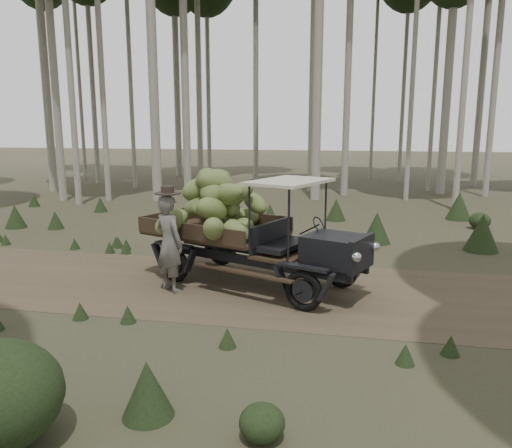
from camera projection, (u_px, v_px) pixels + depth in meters
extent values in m
plane|color=#473D2B|center=(150.00, 282.00, 10.44)|extent=(120.00, 120.00, 0.00)
cube|color=brown|center=(150.00, 282.00, 10.44)|extent=(70.00, 4.00, 0.01)
cube|color=black|center=(334.00, 250.00, 9.15)|extent=(1.26, 1.24, 0.54)
cube|color=black|center=(362.00, 254.00, 8.85)|extent=(0.46, 0.95, 0.61)
cube|color=black|center=(270.00, 236.00, 9.88)|extent=(0.59, 1.30, 0.54)
cube|color=#38281C|center=(216.00, 232.00, 10.64)|extent=(3.21, 2.68, 0.08)
cube|color=#38281C|center=(240.00, 218.00, 11.33)|extent=(2.56, 1.10, 0.31)
cube|color=#38281C|center=(188.00, 231.00, 9.89)|extent=(2.56, 1.10, 0.31)
cube|color=#38281C|center=(168.00, 218.00, 11.36)|extent=(0.73, 1.66, 0.31)
cube|color=beige|center=(290.00, 182.00, 9.44)|extent=(1.68, 1.97, 0.06)
cube|color=black|center=(266.00, 252.00, 10.46)|extent=(4.21, 1.81, 0.18)
cube|color=black|center=(246.00, 260.00, 9.85)|extent=(4.21, 1.81, 0.18)
torus|color=black|center=(341.00, 270.00, 10.01)|extent=(0.74, 0.41, 0.75)
torus|color=black|center=(303.00, 291.00, 8.73)|extent=(0.74, 0.41, 0.75)
torus|color=black|center=(221.00, 250.00, 11.67)|extent=(0.74, 0.41, 0.75)
torus|color=black|center=(174.00, 265.00, 10.39)|extent=(0.74, 0.41, 0.75)
sphere|color=beige|center=(375.00, 247.00, 9.16)|extent=(0.18, 0.18, 0.18)
sphere|color=beige|center=(356.00, 257.00, 8.44)|extent=(0.18, 0.18, 0.18)
ellipsoid|color=olive|center=(244.00, 228.00, 10.01)|extent=(0.63, 0.78, 0.43)
ellipsoid|color=olive|center=(212.00, 209.00, 10.02)|extent=(0.83, 1.04, 0.71)
ellipsoid|color=olive|center=(236.00, 194.00, 10.19)|extent=(0.95, 0.81, 0.65)
ellipsoid|color=olive|center=(208.00, 179.00, 10.34)|extent=(0.77, 0.86, 0.61)
ellipsoid|color=olive|center=(213.00, 212.00, 11.55)|extent=(1.00, 0.70, 0.76)
ellipsoid|color=olive|center=(198.00, 206.00, 10.74)|extent=(0.80, 0.50, 0.62)
ellipsoid|color=olive|center=(213.00, 192.00, 10.21)|extent=(0.62, 0.90, 0.67)
ellipsoid|color=olive|center=(216.00, 183.00, 10.25)|extent=(0.94, 1.04, 0.69)
ellipsoid|color=olive|center=(234.00, 229.00, 9.88)|extent=(0.66, 0.82, 0.45)
ellipsoid|color=olive|center=(210.00, 210.00, 10.24)|extent=(0.83, 0.58, 0.47)
ellipsoid|color=olive|center=(198.00, 189.00, 10.78)|extent=(0.96, 0.84, 0.68)
ellipsoid|color=olive|center=(211.00, 183.00, 10.32)|extent=(0.78, 0.78, 0.53)
ellipsoid|color=olive|center=(241.00, 218.00, 10.98)|extent=(0.90, 0.65, 0.48)
ellipsoid|color=olive|center=(255.00, 203.00, 10.56)|extent=(0.84, 0.87, 0.58)
ellipsoid|color=olive|center=(232.00, 195.00, 10.38)|extent=(0.76, 0.81, 0.48)
ellipsoid|color=olive|center=(216.00, 183.00, 10.33)|extent=(0.69, 0.77, 0.43)
ellipsoid|color=olive|center=(236.00, 233.00, 9.63)|extent=(0.88, 0.74, 0.61)
ellipsoid|color=olive|center=(229.00, 207.00, 10.50)|extent=(0.77, 0.83, 0.54)
ellipsoid|color=olive|center=(228.00, 192.00, 10.02)|extent=(0.85, 0.66, 0.44)
ellipsoid|color=olive|center=(212.00, 179.00, 10.53)|extent=(0.87, 0.55, 0.52)
ellipsoid|color=olive|center=(172.00, 222.00, 10.03)|extent=(0.94, 0.67, 0.74)
ellipsoid|color=olive|center=(214.00, 229.00, 9.45)|extent=(0.58, 0.87, 0.69)
imported|color=#5E5B56|center=(169.00, 243.00, 9.73)|extent=(0.84, 0.76, 1.92)
cylinder|color=#2E2520|center=(168.00, 193.00, 9.54)|extent=(0.71, 0.71, 0.03)
cylinder|color=#2E2520|center=(168.00, 190.00, 9.52)|extent=(0.35, 0.35, 0.15)
cylinder|color=#B2AD9E|center=(67.00, 21.00, 19.42)|extent=(0.26, 0.26, 14.49)
cylinder|color=#B2AD9E|center=(50.00, 21.00, 20.54)|extent=(0.34, 0.34, 14.96)
cylinder|color=#B2AD9E|center=(501.00, 17.00, 21.66)|extent=(0.28, 0.28, 15.77)
cylinder|color=#B2AD9E|center=(184.00, 28.00, 22.02)|extent=(0.35, 0.35, 14.98)
cylinder|color=#B2AD9E|center=(350.00, 17.00, 22.00)|extent=(0.32, 0.32, 15.95)
cylinder|color=#B2AD9E|center=(451.00, 41.00, 22.74)|extent=(0.40, 0.40, 14.12)
cylinder|color=#B2AD9E|center=(40.00, 10.00, 23.46)|extent=(0.39, 0.39, 17.20)
cylinder|color=#B2AD9E|center=(45.00, 38.00, 32.94)|extent=(0.24, 0.24, 17.87)
cylinder|color=#B2AD9E|center=(470.00, 14.00, 28.99)|extent=(0.22, 0.22, 19.32)
cylinder|color=#B2AD9E|center=(176.00, 44.00, 31.19)|extent=(0.39, 0.39, 16.59)
cylinder|color=#B2AD9E|center=(90.00, 36.00, 27.13)|extent=(0.28, 0.28, 16.07)
cylinder|color=#B2AD9E|center=(207.00, 45.00, 30.76)|extent=(0.26, 0.26, 16.34)
cylinder|color=#B2AD9E|center=(198.00, 26.00, 27.59)|extent=(0.32, 0.32, 17.31)
cylinder|color=#B2AD9E|center=(406.00, 42.00, 28.06)|extent=(0.22, 0.22, 15.76)
cylinder|color=#B2AD9E|center=(377.00, 19.00, 29.77)|extent=(0.21, 0.21, 19.04)
ellipsoid|color=#233319|center=(480.00, 221.00, 15.81)|extent=(0.66, 0.66, 0.53)
cone|color=#233319|center=(55.00, 220.00, 15.83)|extent=(0.52, 0.52, 0.58)
cone|color=#233319|center=(147.00, 389.00, 5.55)|extent=(0.59, 0.59, 0.66)
cone|color=#233319|center=(15.00, 216.00, 15.98)|extent=(0.67, 0.67, 0.75)
cone|color=#233319|center=(34.00, 200.00, 20.28)|extent=(0.47, 0.47, 0.52)
cone|color=#233319|center=(377.00, 228.00, 13.87)|extent=(0.79, 0.79, 0.88)
cone|color=#233319|center=(482.00, 233.00, 12.95)|extent=(0.89, 0.89, 0.99)
cone|color=#233319|center=(336.00, 210.00, 17.25)|extent=(0.69, 0.69, 0.76)
cone|color=#233319|center=(100.00, 204.00, 18.98)|extent=(0.52, 0.52, 0.58)
cone|color=#233319|center=(270.00, 217.00, 15.72)|extent=(0.73, 0.73, 0.81)
cone|color=#233319|center=(459.00, 206.00, 17.39)|extent=(0.87, 0.87, 0.97)
ellipsoid|color=#233319|center=(262.00, 423.00, 5.15)|extent=(0.48, 0.48, 0.39)
cone|color=#233319|center=(126.00, 248.00, 12.76)|extent=(0.27, 0.27, 0.30)
cone|color=#233319|center=(305.00, 255.00, 12.09)|extent=(0.27, 0.27, 0.30)
cone|color=#233319|center=(405.00, 354.00, 6.81)|extent=(0.27, 0.27, 0.30)
cone|color=#233319|center=(451.00, 345.00, 7.08)|extent=(0.27, 0.27, 0.30)
cone|color=#233319|center=(110.00, 247.00, 12.83)|extent=(0.27, 0.27, 0.30)
cone|color=#233319|center=(126.00, 244.00, 13.15)|extent=(0.27, 0.27, 0.30)
cone|color=#233319|center=(6.00, 239.00, 13.71)|extent=(0.27, 0.27, 0.30)
cone|color=#233319|center=(116.00, 241.00, 13.47)|extent=(0.27, 0.27, 0.30)
cone|color=#233319|center=(128.00, 314.00, 8.26)|extent=(0.27, 0.27, 0.30)
cone|color=#233319|center=(118.00, 242.00, 13.37)|extent=(0.27, 0.27, 0.30)
cone|color=#233319|center=(227.00, 338.00, 7.34)|extent=(0.27, 0.27, 0.30)
cone|color=#233319|center=(75.00, 244.00, 13.24)|extent=(0.27, 0.27, 0.30)
cone|color=#233319|center=(80.00, 311.00, 8.41)|extent=(0.27, 0.27, 0.30)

